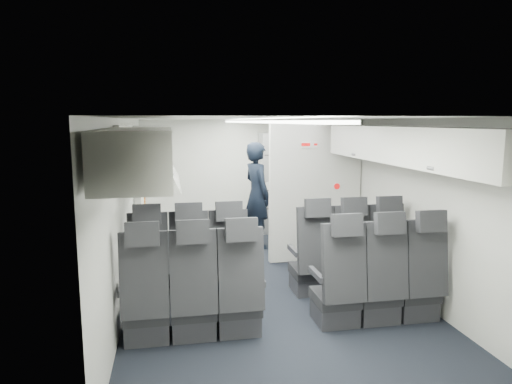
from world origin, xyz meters
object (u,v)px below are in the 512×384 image
object	(u,v)px
galley_unit	(282,183)
boarding_door	(140,196)
seat_row_front	(270,265)
flight_attendant	(257,195)
seat_row_mid	(290,292)
carry_on_bag	(149,146)

from	to	relation	value
galley_unit	boarding_door	xyz separation A→B (m)	(-2.59, -1.17, 0.00)
seat_row_front	flight_attendant	size ratio (longest dim) A/B	1.87
seat_row_front	flight_attendant	world-z (taller)	flight_attendant
seat_row_front	boarding_door	bearing A→B (deg)	128.16
seat_row_front	seat_row_mid	bearing A→B (deg)	-90.00
seat_row_mid	galley_unit	bearing A→B (deg)	77.12
seat_row_mid	flight_attendant	world-z (taller)	flight_attendant
seat_row_mid	boarding_door	bearing A→B (deg)	118.77
seat_row_mid	carry_on_bag	xyz separation A→B (m)	(-1.41, 1.51, 1.41)
flight_attendant	galley_unit	bearing A→B (deg)	-50.41
galley_unit	carry_on_bag	xyz separation A→B (m)	(-2.36, -2.64, 0.86)
seat_row_front	seat_row_mid	distance (m)	0.90
galley_unit	boarding_door	bearing A→B (deg)	-155.72
seat_row_front	boarding_door	distance (m)	2.71
carry_on_bag	boarding_door	bearing A→B (deg)	85.34
galley_unit	flight_attendant	size ratio (longest dim) A/B	1.07
galley_unit	flight_attendant	xyz separation A→B (m)	(-0.68, -0.99, -0.06)
boarding_door	carry_on_bag	size ratio (longest dim) A/B	4.53
flight_attendant	carry_on_bag	size ratio (longest dim) A/B	4.33
seat_row_mid	flight_attendant	xyz separation A→B (m)	(0.27, 3.16, 0.49)
boarding_door	flight_attendant	world-z (taller)	boarding_door
seat_row_mid	carry_on_bag	world-z (taller)	carry_on_bag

